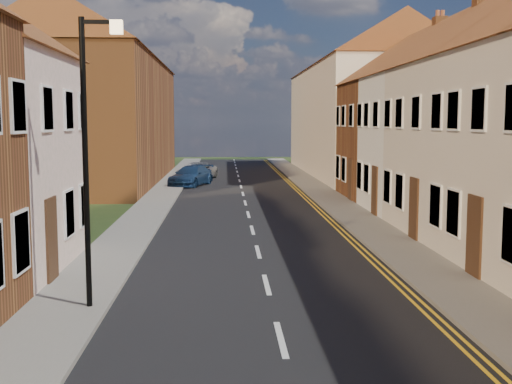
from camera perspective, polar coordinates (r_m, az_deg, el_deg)
road at (r=23.77m, az=-0.33°, el=-3.42°), size 7.00×90.00×0.02m
pavement_left at (r=23.98m, az=-10.91°, el=-3.33°), size 1.80×90.00×0.12m
pavement_right at (r=24.36m, az=10.09°, el=-3.17°), size 1.80×90.00×0.12m
cottage_r_white_far at (r=29.58m, az=17.73°, el=6.88°), size 8.30×5.20×9.00m
cottage_r_cream_far at (r=34.69m, az=14.59°, el=6.83°), size 8.30×6.00×9.00m
block_right_far at (r=49.52m, az=9.28°, el=7.66°), size 8.30×24.20×10.50m
block_left_far at (r=44.21m, az=-13.75°, el=7.74°), size 8.30×24.20×10.50m
lamppost at (r=13.71m, az=-14.60°, el=4.10°), size 0.88×0.15×6.00m
car_far at (r=40.50m, az=-5.80°, el=1.43°), size 3.06×4.65×1.25m
car_distant at (r=44.73m, az=-5.26°, el=1.86°), size 3.07×4.68×1.20m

